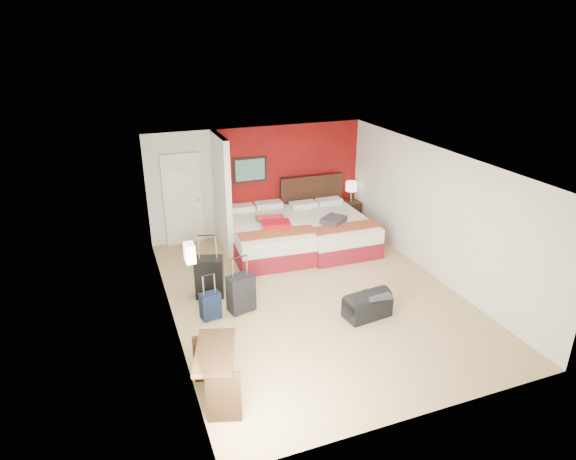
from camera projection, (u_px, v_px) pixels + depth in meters
name	position (u px, v px, depth m)	size (l,w,h in m)	color
ground	(313.00, 295.00, 8.97)	(6.50, 6.50, 0.00)	#D8BA85
room_walls	(216.00, 214.00, 9.26)	(5.02, 6.52, 2.50)	silver
red_accent_panel	(289.00, 178.00, 11.53)	(3.50, 0.04, 2.50)	maroon
partition_wall	(222.00, 194.00, 10.42)	(0.12, 1.20, 2.50)	silver
entry_door	(183.00, 200.00, 10.78)	(0.82, 0.06, 2.05)	silver
bed_left	(267.00, 236.00, 10.63)	(1.56, 2.23, 0.67)	white
bed_right	(331.00, 231.00, 10.95)	(1.50, 2.14, 0.64)	silver
red_suitcase_open	(273.00, 221.00, 10.43)	(0.58, 0.80, 0.10)	#AF0F1B
jacket_bundle	(334.00, 220.00, 10.52)	(0.51, 0.41, 0.12)	#3A3A3F
nightstand	(350.00, 212.00, 12.13)	(0.41, 0.41, 0.58)	#332011
table_lamp	(351.00, 192.00, 11.93)	(0.28, 0.28, 0.50)	silver
suitcase_black	(209.00, 278.00, 8.77)	(0.50, 0.31, 0.74)	black
suitcase_charcoal	(241.00, 295.00, 8.34)	(0.44, 0.27, 0.65)	black
suitcase_navy	(211.00, 307.00, 8.15)	(0.33, 0.20, 0.46)	black
duffel_bag	(367.00, 306.00, 8.24)	(0.77, 0.41, 0.39)	black
jacket_draped	(377.00, 294.00, 8.16)	(0.41, 0.34, 0.05)	#36363B
desk	(216.00, 375.00, 6.30)	(0.47, 0.94, 0.79)	black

